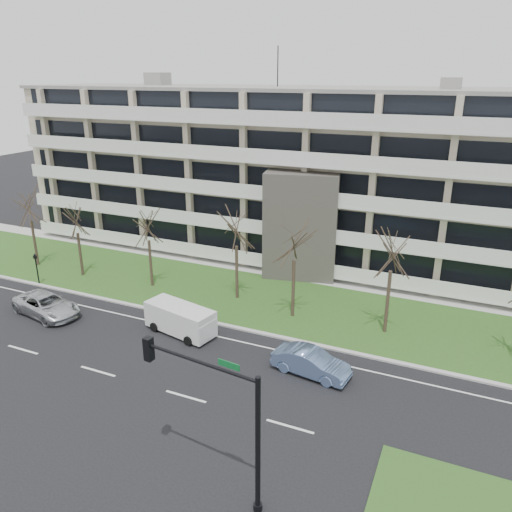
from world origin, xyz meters
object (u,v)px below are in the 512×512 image
at_px(blue_sedan, 311,363).
at_px(white_van, 181,317).
at_px(silver_pickup, 46,305).
at_px(pedestrian_signal, 36,265).
at_px(traffic_signal, 217,408).

height_order(blue_sedan, white_van, white_van).
xyz_separation_m(silver_pickup, white_van, (10.33, 1.62, 0.39)).
relative_size(white_van, pedestrian_signal, 1.96).
relative_size(blue_sedan, pedestrian_signal, 1.71).
distance_m(silver_pickup, pedestrian_signal, 6.24).
distance_m(traffic_signal, pedestrian_signal, 27.40).
relative_size(blue_sedan, traffic_signal, 0.71).
xyz_separation_m(traffic_signal, pedestrian_signal, (-23.86, 13.22, -2.48)).
distance_m(blue_sedan, white_van, 9.54).
bearing_deg(pedestrian_signal, blue_sedan, 3.02).
bearing_deg(silver_pickup, pedestrian_signal, 62.09).
distance_m(silver_pickup, traffic_signal, 21.50).
xyz_separation_m(silver_pickup, pedestrian_signal, (-4.82, 3.86, 0.94)).
height_order(silver_pickup, white_van, white_van).
height_order(blue_sedan, pedestrian_signal, pedestrian_signal).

